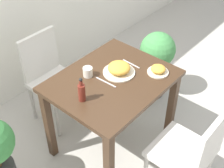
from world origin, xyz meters
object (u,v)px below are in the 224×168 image
object	(u,v)px
drink_cup	(88,72)
potted_plant_right	(157,57)
chair_near	(192,151)
side_plate	(158,70)
chair_far	(50,74)
sauce_bottle	(82,92)
food_plate	(119,69)

from	to	relation	value
drink_cup	potted_plant_right	distance (m)	1.00
chair_near	side_plate	bearing A→B (deg)	-119.28
chair_near	potted_plant_right	bearing A→B (deg)	-133.84
side_plate	chair_far	bearing A→B (deg)	111.52
drink_cup	chair_near	bearing A→B (deg)	-83.98
chair_far	side_plate	bearing A→B (deg)	-68.48
chair_near	chair_far	size ratio (longest dim) A/B	1.00
chair_far	sauce_bottle	size ratio (longest dim) A/B	4.49
chair_far	drink_cup	distance (m)	0.63
drink_cup	sauce_bottle	xyz separation A→B (m)	(-0.23, -0.17, 0.04)
chair_near	sauce_bottle	size ratio (longest dim) A/B	4.49
drink_cup	side_plate	bearing A→B (deg)	-45.20
side_plate	potted_plant_right	bearing A→B (deg)	32.51
chair_near	food_plate	size ratio (longest dim) A/B	3.47
chair_near	side_plate	size ratio (longest dim) A/B	5.24
sauce_bottle	potted_plant_right	xyz separation A→B (m)	(1.17, 0.12, -0.37)
drink_cup	sauce_bottle	distance (m)	0.29
chair_near	drink_cup	size ratio (longest dim) A/B	11.60
chair_far	potted_plant_right	distance (m)	1.09
chair_near	food_plate	xyz separation A→B (m)	(0.09, 0.76, 0.31)
chair_far	side_plate	xyz separation A→B (m)	(0.37, -0.94, 0.30)
potted_plant_right	chair_near	bearing A→B (deg)	-133.84
sauce_bottle	chair_far	bearing A→B (deg)	70.33
chair_near	drink_cup	bearing A→B (deg)	-83.98
chair_far	side_plate	distance (m)	1.05
drink_cup	sauce_bottle	world-z (taller)	sauce_bottle
chair_near	drink_cup	xyz separation A→B (m)	(-0.10, 0.93, 0.31)
chair_far	food_plate	world-z (taller)	chair_far
side_plate	potted_plant_right	xyz separation A→B (m)	(0.54, 0.35, -0.32)
side_plate	drink_cup	xyz separation A→B (m)	(-0.39, 0.40, 0.01)
sauce_bottle	potted_plant_right	distance (m)	1.23
chair_near	potted_plant_right	world-z (taller)	chair_near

